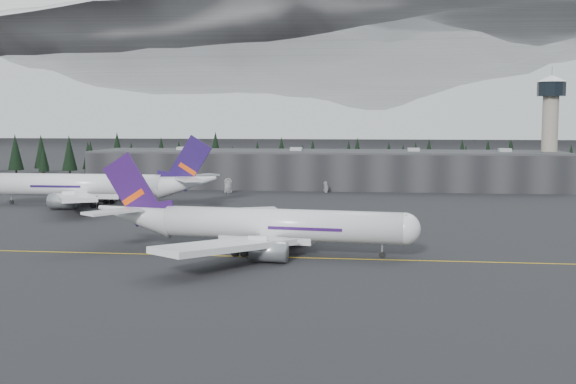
# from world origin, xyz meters

# --- Properties ---
(ground) EXTENTS (1400.00, 1400.00, 0.00)m
(ground) POSITION_xyz_m (0.00, 0.00, 0.00)
(ground) COLOR black
(ground) RESTS_ON ground
(taxiline) EXTENTS (400.00, 0.40, 0.02)m
(taxiline) POSITION_xyz_m (0.00, -2.00, 0.01)
(taxiline) COLOR gold
(taxiline) RESTS_ON ground
(terminal) EXTENTS (160.00, 30.00, 12.60)m
(terminal) POSITION_xyz_m (0.00, 125.00, 6.30)
(terminal) COLOR black
(terminal) RESTS_ON ground
(control_tower) EXTENTS (10.00, 10.00, 37.70)m
(control_tower) POSITION_xyz_m (75.00, 128.00, 23.41)
(control_tower) COLOR gray
(control_tower) RESTS_ON ground
(treeline) EXTENTS (360.00, 20.00, 15.00)m
(treeline) POSITION_xyz_m (0.00, 162.00, 7.50)
(treeline) COLOR black
(treeline) RESTS_ON ground
(mountain_ridge) EXTENTS (4400.00, 900.00, 420.00)m
(mountain_ridge) POSITION_xyz_m (0.00, 1000.00, 0.00)
(mountain_ridge) COLOR white
(mountain_ridge) RESTS_ON ground
(jet_main) EXTENTS (59.60, 54.77, 17.54)m
(jet_main) POSITION_xyz_m (-4.05, 2.35, 4.95)
(jet_main) COLOR silver
(jet_main) RESTS_ON ground
(jet_parked) EXTENTS (65.67, 60.66, 19.32)m
(jet_parked) POSITION_xyz_m (-57.58, 64.84, 5.45)
(jet_parked) COLOR silver
(jet_parked) RESTS_ON ground
(gse_vehicle_a) EXTENTS (3.78, 5.29, 1.34)m
(gse_vehicle_a) POSITION_xyz_m (-29.00, 100.17, 0.67)
(gse_vehicle_a) COLOR silver
(gse_vehicle_a) RESTS_ON ground
(gse_vehicle_b) EXTENTS (4.01, 3.07, 1.27)m
(gse_vehicle_b) POSITION_xyz_m (1.75, 105.63, 0.64)
(gse_vehicle_b) COLOR #BDBDBF
(gse_vehicle_b) RESTS_ON ground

